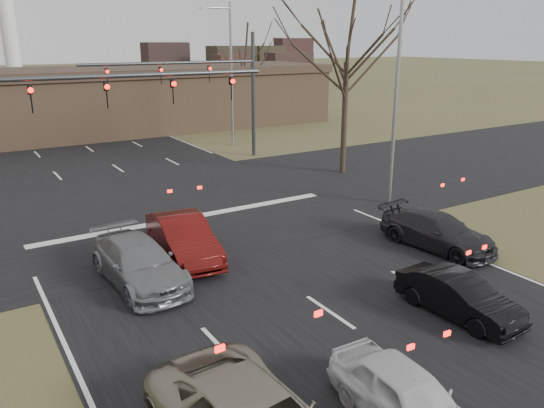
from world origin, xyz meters
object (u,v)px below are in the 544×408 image
(building, at_px, (90,101))
(car_black_hatch, at_px, (459,296))
(car_grey_ahead, at_px, (139,262))
(mast_arm_far, at_px, (214,81))
(car_charcoal_sedan, at_px, (437,231))
(streetlight_right_near, at_px, (394,85))
(car_white_sedan, at_px, (407,398))
(streetlight_right_far, at_px, (229,68))
(car_red_ahead, at_px, (183,238))
(mast_arm_near, at_px, (51,110))

(building, bearing_deg, car_black_hatch, -88.49)
(car_grey_ahead, bearing_deg, car_black_hatch, -47.29)
(mast_arm_far, xyz_separation_m, car_charcoal_sedan, (0.32, -18.13, -4.36))
(streetlight_right_near, height_order, car_black_hatch, streetlight_right_near)
(building, distance_m, car_white_sedan, 39.72)
(streetlight_right_near, bearing_deg, streetlight_right_far, 88.32)
(building, bearing_deg, streetlight_right_far, -56.35)
(streetlight_right_near, height_order, streetlight_right_far, same)
(building, xyz_separation_m, streetlight_right_near, (6.82, -28.00, 2.92))
(building, height_order, car_grey_ahead, building)
(streetlight_right_far, relative_size, car_red_ahead, 2.13)
(car_white_sedan, bearing_deg, streetlight_right_near, 49.97)
(car_black_hatch, bearing_deg, mast_arm_near, 121.69)
(car_charcoal_sedan, bearing_deg, streetlight_right_near, 59.04)
(car_black_hatch, xyz_separation_m, car_grey_ahead, (-6.98, 6.84, 0.10))
(streetlight_right_near, xyz_separation_m, car_black_hatch, (-5.85, -9.03, -4.98))
(streetlight_right_far, height_order, car_white_sedan, streetlight_right_far)
(streetlight_right_near, distance_m, car_grey_ahead, 13.89)
(streetlight_right_far, relative_size, car_charcoal_sedan, 2.19)
(building, height_order, streetlight_right_near, streetlight_right_near)
(car_white_sedan, bearing_deg, mast_arm_near, 106.22)
(car_grey_ahead, bearing_deg, streetlight_right_far, 52.37)
(building, distance_m, mast_arm_far, 15.75)
(mast_arm_far, bearing_deg, car_red_ahead, -120.20)
(streetlight_right_near, xyz_separation_m, streetlight_right_far, (0.50, 17.00, 0.00))
(mast_arm_near, bearing_deg, mast_arm_far, 41.22)
(mast_arm_far, relative_size, car_red_ahead, 2.37)
(mast_arm_far, height_order, streetlight_right_near, streetlight_right_near)
(mast_arm_near, distance_m, car_black_hatch, 15.23)
(streetlight_right_near, xyz_separation_m, car_grey_ahead, (-12.82, -2.18, -4.88))
(streetlight_right_far, distance_m, car_charcoal_sedan, 22.84)
(streetlight_right_near, xyz_separation_m, car_white_sedan, (-10.40, -11.50, -4.94))
(mast_arm_near, height_order, car_red_ahead, mast_arm_near)
(streetlight_right_far, relative_size, car_white_sedan, 2.64)
(mast_arm_near, height_order, streetlight_right_far, streetlight_right_far)
(car_grey_ahead, bearing_deg, car_white_sedan, -78.27)
(mast_arm_near, xyz_separation_m, mast_arm_far, (11.41, 10.00, -0.06))
(mast_arm_near, xyz_separation_m, car_red_ahead, (3.22, -4.08, -4.30))
(car_white_sedan, distance_m, car_charcoal_sedan, 10.29)
(streetlight_right_near, bearing_deg, car_charcoal_sedan, -114.36)
(car_black_hatch, bearing_deg, car_grey_ahead, 132.94)
(streetlight_right_far, bearing_deg, building, 123.65)
(mast_arm_far, bearing_deg, building, 105.58)
(car_charcoal_sedan, bearing_deg, car_grey_ahead, 157.74)
(building, xyz_separation_m, streetlight_right_far, (7.32, -11.00, 2.92))
(building, distance_m, car_charcoal_sedan, 33.49)
(car_black_hatch, bearing_deg, streetlight_right_near, 54.45)
(mast_arm_far, distance_m, car_red_ahead, 16.84)
(car_white_sedan, bearing_deg, building, 86.91)
(mast_arm_near, relative_size, car_charcoal_sedan, 2.66)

